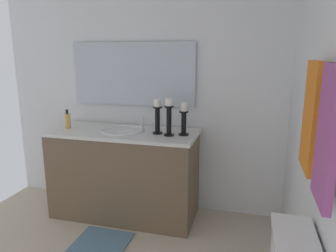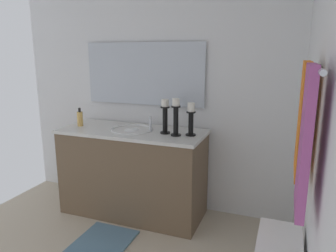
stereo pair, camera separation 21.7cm
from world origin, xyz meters
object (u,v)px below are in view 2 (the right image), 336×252
(candle_holder_mid, at_px, (165,116))
(vanity_cabinet, at_px, (133,172))
(towel_bar, at_px, (315,67))
(towel_near_vanity, at_px, (302,120))
(mirror, at_px, (144,74))
(soap_bottle, at_px, (80,118))
(towel_center, at_px, (305,140))
(bath_mat, at_px, (99,245))
(candle_holder_tall, at_px, (191,118))
(candle_holder_short, at_px, (176,116))
(sink_basin, at_px, (132,134))

(candle_holder_mid, bearing_deg, vanity_cabinet, -91.51)
(vanity_cabinet, distance_m, towel_bar, 2.17)
(vanity_cabinet, xyz_separation_m, towel_near_vanity, (1.04, 1.41, 0.83))
(vanity_cabinet, relative_size, mirror, 1.12)
(mirror, height_order, towel_near_vanity, mirror)
(vanity_cabinet, bearing_deg, soap_bottle, -87.07)
(vanity_cabinet, relative_size, towel_center, 2.64)
(mirror, bearing_deg, towel_bar, 43.55)
(bath_mat, bearing_deg, candle_holder_tall, 137.52)
(candle_holder_short, relative_size, towel_near_vanity, 0.62)
(mirror, xyz_separation_m, candle_holder_mid, (0.29, 0.34, -0.34))
(candle_holder_tall, height_order, candle_holder_short, candle_holder_short)
(sink_basin, distance_m, towel_near_vanity, 1.81)
(candle_holder_short, distance_m, candle_holder_mid, 0.12)
(sink_basin, bearing_deg, vanity_cabinet, -90.00)
(soap_bottle, xyz_separation_m, bath_mat, (0.60, 0.56, -0.90))
(sink_basin, relative_size, towel_bar, 0.55)
(candle_holder_short, bearing_deg, mirror, -126.03)
(mirror, xyz_separation_m, candle_holder_tall, (0.28, 0.57, -0.35))
(vanity_cabinet, bearing_deg, candle_holder_short, 83.64)
(vanity_cabinet, distance_m, soap_bottle, 0.74)
(sink_basin, distance_m, soap_bottle, 0.57)
(sink_basin, bearing_deg, bath_mat, -0.09)
(soap_bottle, relative_size, bath_mat, 0.30)
(mirror, distance_m, towel_center, 2.21)
(candle_holder_short, distance_m, towel_center, 1.68)
(candle_holder_short, height_order, candle_holder_mid, candle_holder_short)
(sink_basin, bearing_deg, towel_bar, 49.40)
(candle_holder_tall, bearing_deg, towel_center, 30.74)
(vanity_cabinet, height_order, candle_holder_mid, candle_holder_mid)
(candle_holder_tall, bearing_deg, towel_bar, 34.93)
(towel_bar, bearing_deg, towel_center, -5.60)
(sink_basin, height_order, towel_center, towel_center)
(candle_holder_mid, distance_m, soap_bottle, 0.90)
(sink_basin, bearing_deg, towel_near_vanity, 53.57)
(sink_basin, height_order, bath_mat, sink_basin)
(vanity_cabinet, xyz_separation_m, candle_holder_mid, (0.01, 0.34, 0.58))
(sink_basin, xyz_separation_m, bath_mat, (0.62, -0.00, -0.79))
(vanity_cabinet, height_order, candle_holder_tall, candle_holder_tall)
(candle_holder_mid, relative_size, towel_bar, 0.42)
(candle_holder_tall, distance_m, towel_center, 1.66)
(candle_holder_short, height_order, towel_near_vanity, towel_near_vanity)
(sink_basin, distance_m, mirror, 0.61)
(vanity_cabinet, relative_size, sink_basin, 3.45)
(vanity_cabinet, bearing_deg, bath_mat, 0.00)
(soap_bottle, bearing_deg, towel_bar, 58.91)
(soap_bottle, height_order, bath_mat, soap_bottle)
(vanity_cabinet, relative_size, towel_near_vanity, 2.64)
(towel_bar, xyz_separation_m, bath_mat, (-0.60, -1.43, -1.48))
(mirror, relative_size, towel_center, 2.36)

